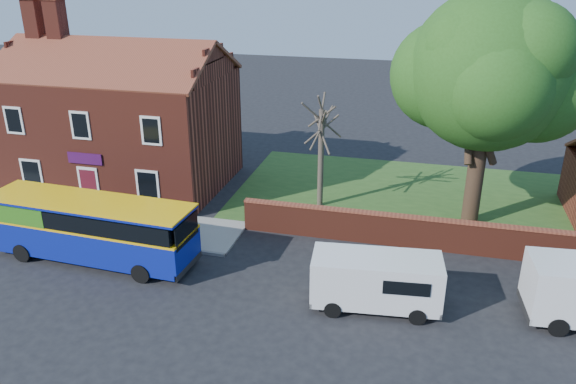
# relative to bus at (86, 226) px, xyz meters

# --- Properties ---
(ground) EXTENTS (120.00, 120.00, 0.00)m
(ground) POSITION_rel_bus_xyz_m (3.88, -2.37, -1.63)
(ground) COLOR black
(ground) RESTS_ON ground
(pavement) EXTENTS (18.00, 3.50, 0.12)m
(pavement) POSITION_rel_bus_xyz_m (-3.12, 3.38, -1.57)
(pavement) COLOR gray
(pavement) RESTS_ON ground
(kerb) EXTENTS (18.00, 0.15, 0.14)m
(kerb) POSITION_rel_bus_xyz_m (-3.12, 1.63, -1.56)
(kerb) COLOR slate
(kerb) RESTS_ON ground
(grass_strip) EXTENTS (26.00, 12.00, 0.04)m
(grass_strip) POSITION_rel_bus_xyz_m (16.88, 10.63, -1.61)
(grass_strip) COLOR #426B28
(grass_strip) RESTS_ON ground
(shop_building) EXTENTS (12.30, 8.13, 10.50)m
(shop_building) POSITION_rel_bus_xyz_m (-3.14, 9.13, 1.78)
(shop_building) COLOR maroon
(shop_building) RESTS_ON ground
(boundary_wall) EXTENTS (22.00, 0.38, 1.60)m
(boundary_wall) POSITION_rel_bus_xyz_m (16.88, 4.63, -0.82)
(boundary_wall) COLOR maroon
(boundary_wall) RESTS_ON ground
(bus) EXTENTS (9.53, 2.88, 2.87)m
(bus) POSITION_rel_bus_xyz_m (0.00, 0.00, 0.00)
(bus) COLOR navy
(bus) RESTS_ON ground
(van_near) EXTENTS (5.08, 2.44, 2.15)m
(van_near) POSITION_rel_bus_xyz_m (12.91, -0.69, -0.43)
(van_near) COLOR white
(van_near) RESTS_ON ground
(large_tree) EXTENTS (9.47, 7.49, 11.55)m
(large_tree) POSITION_rel_bus_xyz_m (16.90, 8.22, 5.92)
(large_tree) COLOR black
(large_tree) RESTS_ON ground
(bare_tree) EXTENTS (2.21, 2.64, 5.90)m
(bare_tree) POSITION_rel_bus_xyz_m (8.95, 8.31, 1.39)
(bare_tree) COLOR #4C4238
(bare_tree) RESTS_ON ground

